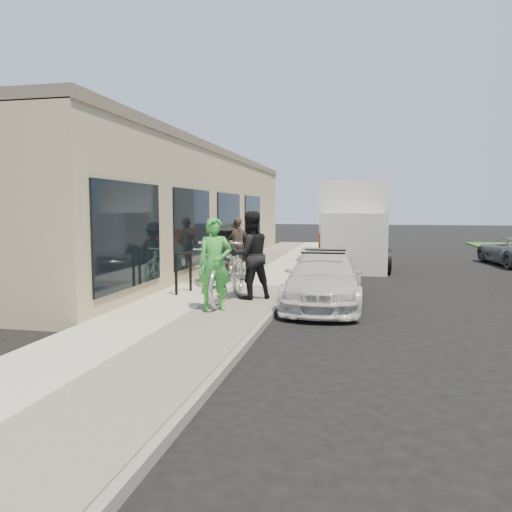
{
  "coord_description": "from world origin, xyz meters",
  "views": [
    {
      "loc": [
        1.28,
        -9.63,
        2.15
      ],
      "look_at": [
        -1.13,
        1.65,
        1.05
      ],
      "focal_mm": 35.0,
      "sensor_mm": 36.0,
      "label": 1
    }
  ],
  "objects_px": {
    "sandwich_board": "(243,247)",
    "sedan_white": "(324,279)",
    "bike_rack": "(183,268)",
    "sedan_silver": "(334,257)",
    "cruiser_bike_a": "(203,264)",
    "tandem_bike": "(229,271)",
    "cruiser_bike_b": "(218,262)",
    "bystander_b": "(237,244)",
    "moving_truck": "(353,228)",
    "woman_rider": "(215,264)",
    "cruiser_bike_c": "(226,259)",
    "man_standing": "(250,255)",
    "bystander_a": "(225,252)"
  },
  "relations": [
    {
      "from": "cruiser_bike_c",
      "to": "sedan_white",
      "type": "bearing_deg",
      "value": -33.48
    },
    {
      "from": "cruiser_bike_b",
      "to": "bystander_b",
      "type": "relative_size",
      "value": 0.98
    },
    {
      "from": "bike_rack",
      "to": "tandem_bike",
      "type": "height_order",
      "value": "tandem_bike"
    },
    {
      "from": "sedan_white",
      "to": "cruiser_bike_a",
      "type": "xyz_separation_m",
      "value": [
        -3.36,
        1.69,
        0.07
      ]
    },
    {
      "from": "sedan_silver",
      "to": "tandem_bike",
      "type": "height_order",
      "value": "tandem_bike"
    },
    {
      "from": "cruiser_bike_c",
      "to": "bike_rack",
      "type": "bearing_deg",
      "value": -83.2
    },
    {
      "from": "sandwich_board",
      "to": "sedan_white",
      "type": "xyz_separation_m",
      "value": [
        3.61,
        -7.37,
        -0.09
      ]
    },
    {
      "from": "moving_truck",
      "to": "bystander_b",
      "type": "bearing_deg",
      "value": -130.98
    },
    {
      "from": "cruiser_bike_c",
      "to": "sedan_silver",
      "type": "bearing_deg",
      "value": 55.09
    },
    {
      "from": "sedan_white",
      "to": "bystander_b",
      "type": "bearing_deg",
      "value": 124.56
    },
    {
      "from": "tandem_bike",
      "to": "moving_truck",
      "type": "bearing_deg",
      "value": 75.92
    },
    {
      "from": "sandwich_board",
      "to": "bystander_b",
      "type": "bearing_deg",
      "value": -55.87
    },
    {
      "from": "man_standing",
      "to": "cruiser_bike_a",
      "type": "bearing_deg",
      "value": -85.06
    },
    {
      "from": "woman_rider",
      "to": "bystander_b",
      "type": "bearing_deg",
      "value": 79.42
    },
    {
      "from": "cruiser_bike_b",
      "to": "bystander_b",
      "type": "height_order",
      "value": "bystander_b"
    },
    {
      "from": "bystander_b",
      "to": "man_standing",
      "type": "bearing_deg",
      "value": -113.53
    },
    {
      "from": "sandwich_board",
      "to": "sedan_silver",
      "type": "relative_size",
      "value": 0.34
    },
    {
      "from": "cruiser_bike_a",
      "to": "bystander_b",
      "type": "distance_m",
      "value": 2.68
    },
    {
      "from": "bystander_b",
      "to": "sandwich_board",
      "type": "bearing_deg",
      "value": 58.83
    },
    {
      "from": "moving_truck",
      "to": "cruiser_bike_c",
      "type": "relative_size",
      "value": 3.75
    },
    {
      "from": "sandwich_board",
      "to": "woman_rider",
      "type": "bearing_deg",
      "value": -55.73
    },
    {
      "from": "sedan_silver",
      "to": "cruiser_bike_a",
      "type": "distance_m",
      "value": 5.38
    },
    {
      "from": "bike_rack",
      "to": "moving_truck",
      "type": "distance_m",
      "value": 9.4
    },
    {
      "from": "tandem_bike",
      "to": "cruiser_bike_b",
      "type": "distance_m",
      "value": 3.8
    },
    {
      "from": "bike_rack",
      "to": "sandwich_board",
      "type": "xyz_separation_m",
      "value": [
        -0.29,
        7.28,
        -0.05
      ]
    },
    {
      "from": "woman_rider",
      "to": "man_standing",
      "type": "distance_m",
      "value": 1.44
    },
    {
      "from": "cruiser_bike_a",
      "to": "bystander_a",
      "type": "relative_size",
      "value": 1.04
    },
    {
      "from": "bike_rack",
      "to": "cruiser_bike_c",
      "type": "height_order",
      "value": "cruiser_bike_c"
    },
    {
      "from": "man_standing",
      "to": "cruiser_bike_c",
      "type": "bearing_deg",
      "value": -102.1
    },
    {
      "from": "bike_rack",
      "to": "cruiser_bike_b",
      "type": "distance_m",
      "value": 2.69
    },
    {
      "from": "sandwich_board",
      "to": "man_standing",
      "type": "distance_m",
      "value": 7.95
    },
    {
      "from": "cruiser_bike_b",
      "to": "bystander_a",
      "type": "height_order",
      "value": "bystander_a"
    },
    {
      "from": "sedan_silver",
      "to": "bike_rack",
      "type": "bearing_deg",
      "value": -114.95
    },
    {
      "from": "moving_truck",
      "to": "bystander_b",
      "type": "relative_size",
      "value": 3.8
    },
    {
      "from": "cruiser_bike_a",
      "to": "bystander_a",
      "type": "bearing_deg",
      "value": 28.4
    },
    {
      "from": "bystander_a",
      "to": "woman_rider",
      "type": "bearing_deg",
      "value": 105.86
    },
    {
      "from": "moving_truck",
      "to": "cruiser_bike_a",
      "type": "distance_m",
      "value": 7.98
    },
    {
      "from": "sedan_white",
      "to": "sedan_silver",
      "type": "xyz_separation_m",
      "value": [
        -0.1,
        5.97,
        -0.07
      ]
    },
    {
      "from": "tandem_bike",
      "to": "cruiser_bike_c",
      "type": "distance_m",
      "value": 4.01
    },
    {
      "from": "sandwich_board",
      "to": "tandem_bike",
      "type": "bearing_deg",
      "value": -54.39
    },
    {
      "from": "sedan_white",
      "to": "tandem_bike",
      "type": "relative_size",
      "value": 1.59
    },
    {
      "from": "moving_truck",
      "to": "bystander_a",
      "type": "distance_m",
      "value": 7.33
    },
    {
      "from": "bike_rack",
      "to": "sedan_silver",
      "type": "relative_size",
      "value": 0.32
    },
    {
      "from": "sedan_silver",
      "to": "cruiser_bike_c",
      "type": "height_order",
      "value": "cruiser_bike_c"
    },
    {
      "from": "bike_rack",
      "to": "cruiser_bike_c",
      "type": "relative_size",
      "value": 0.56
    },
    {
      "from": "bike_rack",
      "to": "woman_rider",
      "type": "bearing_deg",
      "value": -53.59
    },
    {
      "from": "bike_rack",
      "to": "moving_truck",
      "type": "xyz_separation_m",
      "value": [
        3.76,
        8.59,
        0.67
      ]
    },
    {
      "from": "tandem_bike",
      "to": "cruiser_bike_c",
      "type": "bearing_deg",
      "value": 106.72
    },
    {
      "from": "moving_truck",
      "to": "cruiser_bike_b",
      "type": "height_order",
      "value": "moving_truck"
    },
    {
      "from": "bike_rack",
      "to": "bystander_a",
      "type": "relative_size",
      "value": 0.6
    }
  ]
}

